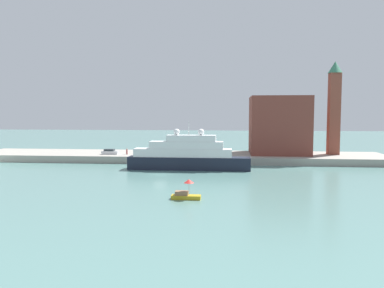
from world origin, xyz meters
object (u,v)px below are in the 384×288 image
object	(u,v)px
bell_tower	(334,105)
mooring_bollard	(191,156)
parked_car	(110,152)
person_figure	(127,152)
small_motorboat	(186,193)
large_yacht	(187,156)
harbor_building	(279,125)

from	to	relation	value
bell_tower	mooring_bollard	world-z (taller)	bell_tower
parked_car	person_figure	xyz separation A→B (m)	(4.58, -0.06, 0.13)
small_motorboat	bell_tower	bearing A→B (deg)	55.22
parked_car	mooring_bollard	size ratio (longest dim) A/B	7.09
bell_tower	large_yacht	bearing A→B (deg)	-152.64
small_motorboat	person_figure	xyz separation A→B (m)	(-20.56, 42.77, 1.67)
harbor_building	bell_tower	world-z (taller)	bell_tower
bell_tower	person_figure	world-z (taller)	bell_tower
small_motorboat	mooring_bollard	distance (m)	39.31
small_motorboat	mooring_bollard	xyz separation A→B (m)	(-3.15, 39.16, 1.24)
mooring_bollard	harbor_building	bearing A→B (deg)	23.99
large_yacht	small_motorboat	world-z (taller)	large_yacht
small_motorboat	bell_tower	distance (m)	60.47
mooring_bollard	large_yacht	bearing A→B (deg)	-89.40
small_motorboat	harbor_building	distance (m)	53.66
large_yacht	bell_tower	xyz separation A→B (m)	(36.62, 18.95, 11.64)
mooring_bollard	bell_tower	bearing A→B (deg)	14.01
harbor_building	parked_car	size ratio (longest dim) A/B	3.51
small_motorboat	harbor_building	world-z (taller)	harbor_building
large_yacht	person_figure	size ratio (longest dim) A/B	17.14
small_motorboat	person_figure	world-z (taller)	person_figure
parked_car	mooring_bollard	bearing A→B (deg)	-9.49
large_yacht	harbor_building	bearing A→B (deg)	41.38
small_motorboat	person_figure	distance (m)	47.49
bell_tower	small_motorboat	bearing A→B (deg)	-124.78
large_yacht	mooring_bollard	world-z (taller)	large_yacht
bell_tower	person_figure	bearing A→B (deg)	-174.14
parked_car	large_yacht	bearing A→B (deg)	-31.36
large_yacht	small_motorboat	size ratio (longest dim) A/B	6.30
mooring_bollard	parked_car	bearing A→B (deg)	170.51
person_figure	mooring_bollard	bearing A→B (deg)	-11.71
large_yacht	mooring_bollard	size ratio (longest dim) A/B	44.45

